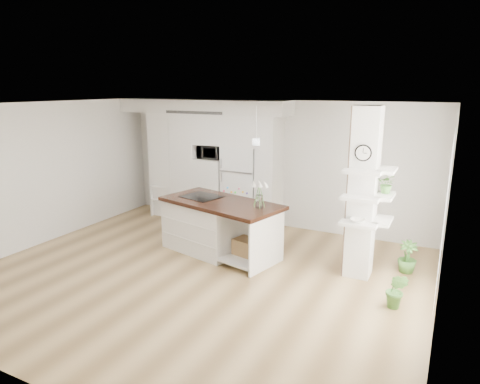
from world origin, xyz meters
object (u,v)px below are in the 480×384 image
object	(u,v)px
kitchen_island	(211,224)
bookshelf	(166,202)
refrigerator	(243,186)
floor_plant_a	(397,291)

from	to	relation	value
kitchen_island	bookshelf	size ratio (longest dim) A/B	3.27
refrigerator	bookshelf	size ratio (longest dim) A/B	2.40
bookshelf	kitchen_island	bearing A→B (deg)	-47.54
refrigerator	bookshelf	xyz separation A→B (m)	(-1.93, -0.18, -0.56)
floor_plant_a	bookshelf	bearing A→B (deg)	158.12
refrigerator	floor_plant_a	bearing A→B (deg)	-33.90
kitchen_island	bookshelf	xyz separation A→B (m)	(-2.10, 1.47, -0.20)
bookshelf	floor_plant_a	world-z (taller)	bookshelf
bookshelf	floor_plant_a	xyz separation A→B (m)	(5.45, -2.19, -0.05)
refrigerator	bookshelf	world-z (taller)	refrigerator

